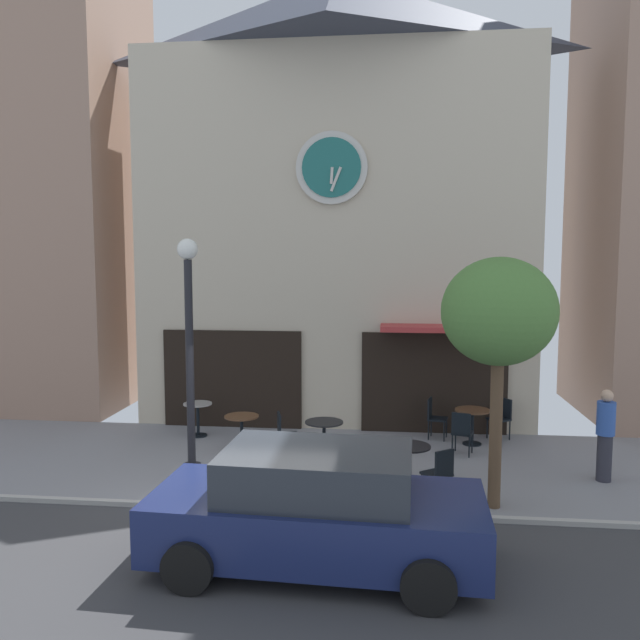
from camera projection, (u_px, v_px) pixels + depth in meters
name	position (u px, v px, depth m)	size (l,w,h in m)	color
ground_plane	(252.00, 516.00, 9.93)	(24.97, 10.13, 0.13)	gray
clock_building	(337.00, 194.00, 15.76)	(9.40, 4.39, 10.82)	beige
neighbor_building_left	(33.00, 156.00, 17.20)	(5.38, 4.28, 13.50)	#9E7A66
street_lamp	(190.00, 361.00, 11.05)	(0.36, 0.36, 4.33)	black
street_tree	(499.00, 314.00, 9.90)	(1.80, 1.62, 4.02)	brown
cafe_table_center_left	(198.00, 414.00, 14.21)	(0.64, 0.64, 0.75)	black
cafe_table_center_right	(242.00, 426.00, 13.13)	(0.71, 0.71, 0.74)	black
cafe_table_center	(324.00, 431.00, 12.72)	(0.77, 0.77, 0.73)	black
cafe_table_near_curb	(409.00, 456.00, 11.11)	(0.76, 0.76, 0.73)	black
cafe_table_leftmost	(472.00, 419.00, 13.57)	(0.75, 0.75, 0.76)	black
cafe_chair_near_tree	(284.00, 431.00, 12.73)	(0.49, 0.49, 0.90)	black
cafe_chair_by_entrance	(440.00, 471.00, 10.37)	(0.56, 0.56, 0.90)	black
cafe_chair_outer	(462.00, 430.00, 12.81)	(0.50, 0.50, 0.90)	black
cafe_chair_facing_wall	(434.00, 415.00, 14.02)	(0.48, 0.48, 0.90)	black
cafe_chair_under_awning	(502.00, 415.00, 14.01)	(0.56, 0.56, 0.90)	black
pedestrian_blue	(605.00, 434.00, 11.32)	(0.40, 0.40, 1.67)	#2D2D38
parked_car_navy	(317.00, 509.00, 8.20)	(4.38, 2.18, 1.55)	navy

